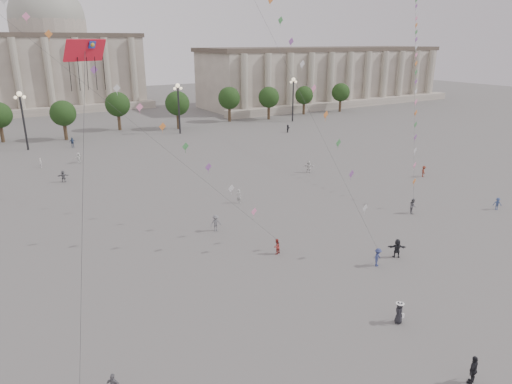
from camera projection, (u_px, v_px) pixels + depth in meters
ground at (350, 305)px, 34.89m from camera, size 360.00×360.00×0.00m
hall_east at (326, 76)px, 145.32m from camera, size 84.00×26.22×17.20m
hall_central at (53, 58)px, 134.97m from camera, size 48.30×34.30×35.50m
tree_row at (98, 109)px, 96.31m from camera, size 137.12×5.12×8.00m
lamp_post_mid_west at (22, 110)px, 81.80m from camera, size 2.00×0.90×10.65m
lamp_post_mid_east at (178, 99)px, 96.64m from camera, size 2.00×0.90×10.65m
lamp_post_far_east at (293, 91)px, 111.48m from camera, size 2.00×0.90×10.65m
person_crowd_0 at (72, 142)px, 85.89m from camera, size 1.16×0.58×1.91m
person_crowd_3 at (397, 248)px, 42.30m from camera, size 1.68×1.39×1.80m
person_crowd_4 at (79, 158)px, 75.03m from camera, size 1.49×1.53×1.75m
person_crowd_6 at (216, 223)px, 48.13m from camera, size 1.25×0.82×1.82m
person_crowd_7 at (309, 167)px, 69.55m from camera, size 1.76×1.23×1.83m
person_crowd_8 at (424, 171)px, 67.40m from camera, size 1.12×1.23×1.65m
person_crowd_9 at (288, 129)px, 99.97m from camera, size 1.58×1.30×1.69m
person_crowd_10 at (41, 163)px, 72.24m from camera, size 0.41×0.59×1.55m
person_crowd_12 at (63, 176)px, 64.85m from camera, size 1.64×0.79×1.69m
person_crowd_13 at (239, 196)px, 56.53m from camera, size 0.73×0.77×1.77m
person_crowd_14 at (497, 204)px, 54.33m from camera, size 1.08×1.06×1.49m
tourist_4 at (473, 370)px, 26.68m from camera, size 1.17×0.74×1.86m
kite_flyer_0 at (277, 246)px, 43.02m from camera, size 0.88×0.78×1.52m
kite_flyer_1 at (378, 257)px, 40.66m from camera, size 1.27×1.04×1.70m
kite_flyer_2 at (413, 206)px, 53.13m from camera, size 1.10×1.11×1.81m
hat_person at (399, 312)px, 32.45m from camera, size 0.95×0.95×1.69m
dragon_kite at (86, 69)px, 21.96m from camera, size 2.61×2.52×18.02m
kite_train_west at (17, 15)px, 42.62m from camera, size 32.63×33.68×60.18m
kite_train_east at (416, 43)px, 69.97m from camera, size 33.78×31.86×56.84m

